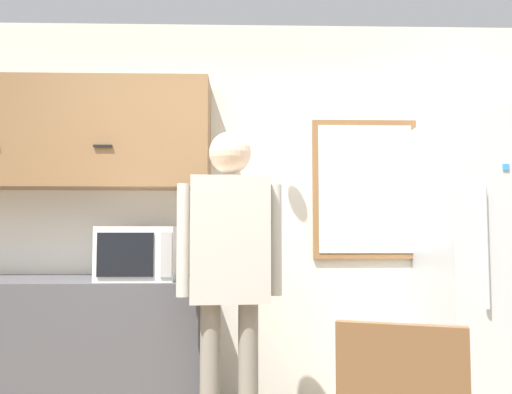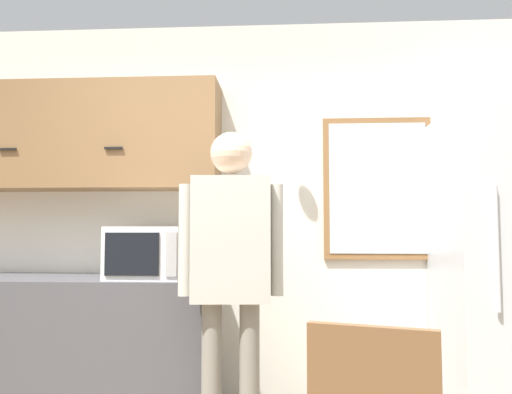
% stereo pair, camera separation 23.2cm
% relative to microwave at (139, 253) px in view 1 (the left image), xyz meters
% --- Properties ---
extents(back_wall, '(6.00, 0.06, 2.70)m').
position_rel_microwave_xyz_m(back_wall, '(0.56, 0.43, 0.27)').
color(back_wall, silver).
rests_on(back_wall, ground_plane).
extents(counter, '(2.05, 0.64, 0.91)m').
position_rel_microwave_xyz_m(counter, '(-0.62, 0.08, -0.62)').
color(counter, '#4C4C51').
rests_on(counter, ground_plane).
extents(upper_cabinets, '(2.05, 0.34, 0.74)m').
position_rel_microwave_xyz_m(upper_cabinets, '(-0.62, 0.24, 0.79)').
color(upper_cabinets, olive).
extents(microwave, '(0.46, 0.40, 0.33)m').
position_rel_microwave_xyz_m(microwave, '(0.00, 0.00, 0.00)').
color(microwave, white).
rests_on(microwave, counter).
extents(person, '(0.58, 0.25, 1.76)m').
position_rel_microwave_xyz_m(person, '(0.57, -0.37, 0.01)').
color(person, gray).
rests_on(person, ground_plane).
extents(refrigerator, '(0.76, 0.75, 1.93)m').
position_rel_microwave_xyz_m(refrigerator, '(2.21, 0.03, -0.11)').
color(refrigerator, silver).
rests_on(refrigerator, ground_plane).
extents(window, '(0.74, 0.05, 0.98)m').
position_rel_microwave_xyz_m(window, '(1.50, 0.39, 0.43)').
color(window, olive).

